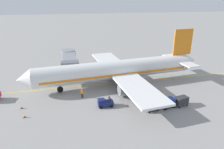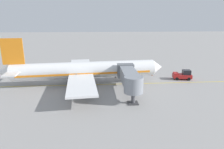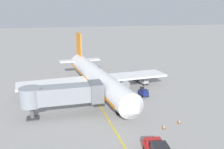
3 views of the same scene
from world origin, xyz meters
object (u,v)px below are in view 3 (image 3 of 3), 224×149
object	(u,v)px
baggage_cart_front	(144,80)
ground_crew_wing_walker	(130,99)
parked_airliner	(97,77)
jet_bridge	(63,94)
baggage_cart_second_in_train	(138,77)
safety_cone_nose_right	(179,122)
safety_cone_nose_left	(164,127)
baggage_cart_third_in_train	(134,75)
ground_crew_loader	(123,78)
baggage_tug_lead	(144,92)

from	to	relation	value
baggage_cart_front	ground_crew_wing_walker	size ratio (longest dim) A/B	1.76
parked_airliner	ground_crew_wing_walker	bearing A→B (deg)	119.92
jet_bridge	ground_crew_wing_walker	distance (m)	11.96
baggage_cart_second_in_train	safety_cone_nose_right	bearing A→B (deg)	84.53
safety_cone_nose_left	safety_cone_nose_right	size ratio (longest dim) A/B	1.00
baggage_cart_front	baggage_cart_second_in_train	distance (m)	2.86
baggage_cart_third_in_train	ground_crew_wing_walker	world-z (taller)	ground_crew_wing_walker
baggage_cart_front	baggage_cart_second_in_train	xyz separation A→B (m)	(0.27, -2.85, 0.00)
jet_bridge	ground_crew_loader	size ratio (longest dim) A/B	7.40
jet_bridge	safety_cone_nose_right	xyz separation A→B (m)	(-15.95, 7.39, -3.16)
ground_crew_wing_walker	ground_crew_loader	world-z (taller)	same
parked_airliner	ground_crew_loader	world-z (taller)	parked_airliner
baggage_cart_third_in_train	safety_cone_nose_left	bearing A→B (deg)	78.93
safety_cone_nose_right	baggage_cart_third_in_train	bearing A→B (deg)	-94.83
baggage_cart_second_in_train	safety_cone_nose_right	distance (m)	22.28
baggage_tug_lead	safety_cone_nose_left	bearing A→B (deg)	79.50
baggage_cart_front	baggage_cart_second_in_train	world-z (taller)	same
baggage_tug_lead	safety_cone_nose_right	bearing A→B (deg)	92.12
baggage_tug_lead	parked_airliner	bearing A→B (deg)	-27.25
ground_crew_loader	safety_cone_nose_left	bearing A→B (deg)	86.06
baggage_tug_lead	baggage_cart_second_in_train	bearing A→B (deg)	-104.71
baggage_cart_front	baggage_cart_second_in_train	size ratio (longest dim) A/B	1.00
safety_cone_nose_right	baggage_tug_lead	bearing A→B (deg)	-87.88
baggage_cart_second_in_train	safety_cone_nose_right	xyz separation A→B (m)	(2.12, 22.17, -0.66)
baggage_cart_front	ground_crew_wing_walker	world-z (taller)	ground_crew_wing_walker
baggage_cart_third_in_train	safety_cone_nose_left	size ratio (longest dim) A/B	5.05
baggage_cart_third_in_train	ground_crew_wing_walker	xyz separation A→B (m)	(6.45, 15.60, 0.00)
jet_bridge	baggage_cart_third_in_train	xyz separation A→B (m)	(-18.03, -17.24, -2.50)
jet_bridge	baggage_cart_third_in_train	bearing A→B (deg)	-136.28
baggage_tug_lead	baggage_cart_third_in_train	distance (m)	12.55
baggage_cart_front	jet_bridge	bearing A→B (deg)	33.05
ground_crew_loader	safety_cone_nose_right	distance (m)	22.49
parked_airliner	safety_cone_nose_right	world-z (taller)	parked_airliner
safety_cone_nose_right	ground_crew_loader	bearing A→B (deg)	-86.67
baggage_tug_lead	jet_bridge	bearing A→B (deg)	17.74
baggage_tug_lead	ground_crew_wing_walker	xyz separation A→B (m)	(3.91, 3.31, 0.24)
baggage_cart_front	ground_crew_loader	bearing A→B (deg)	-40.19
parked_airliner	baggage_cart_second_in_train	size ratio (longest dim) A/B	12.54
jet_bridge	baggage_cart_third_in_train	size ratio (longest dim) A/B	4.20
baggage_cart_front	baggage_tug_lead	bearing A→B (deg)	67.78
parked_airliner	baggage_cart_front	distance (m)	11.67
baggage_cart_front	baggage_cart_second_in_train	bearing A→B (deg)	-84.60
jet_bridge	safety_cone_nose_right	bearing A→B (deg)	155.14
safety_cone_nose_right	safety_cone_nose_left	bearing A→B (deg)	16.91
jet_bridge	baggage_cart_second_in_train	world-z (taller)	jet_bridge
baggage_cart_second_in_train	safety_cone_nose_left	bearing A→B (deg)	77.69
safety_cone_nose_left	baggage_tug_lead	bearing A→B (deg)	-100.50
parked_airliner	baggage_cart_front	bearing A→B (deg)	-166.29
parked_airliner	jet_bridge	bearing A→B (deg)	51.94
baggage_tug_lead	baggage_cart_front	world-z (taller)	baggage_tug_lead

